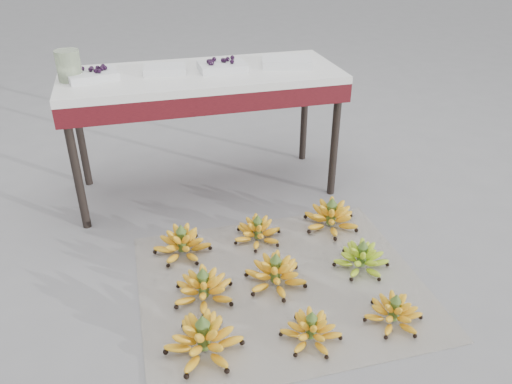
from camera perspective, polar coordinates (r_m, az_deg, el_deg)
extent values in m
plane|color=slate|center=(2.31, 2.57, -10.15)|extent=(60.00, 60.00, 0.00)
cube|color=beige|center=(2.29, 2.88, -10.48)|extent=(1.26, 1.06, 0.01)
ellipsoid|color=yellow|center=(1.97, -5.97, -16.76)|extent=(0.36, 0.36, 0.09)
ellipsoid|color=yellow|center=(1.95, -6.03, -15.97)|extent=(0.26, 0.26, 0.07)
ellipsoid|color=yellow|center=(1.92, -6.09, -15.22)|extent=(0.17, 0.17, 0.05)
cylinder|color=#425F23|center=(1.95, -6.03, -15.97)|extent=(0.05, 0.05, 0.12)
cone|color=#425F23|center=(1.89, -6.15, -14.34)|extent=(0.06, 0.06, 0.04)
ellipsoid|color=yellow|center=(2.02, 6.28, -15.68)|extent=(0.28, 0.28, 0.07)
ellipsoid|color=yellow|center=(2.00, 6.33, -15.06)|extent=(0.20, 0.20, 0.05)
ellipsoid|color=yellow|center=(1.98, 6.38, -14.46)|extent=(0.13, 0.13, 0.04)
cylinder|color=#425F23|center=(2.00, 6.33, -15.06)|extent=(0.04, 0.04, 0.10)
cone|color=#425F23|center=(1.96, 6.43, -13.78)|extent=(0.05, 0.05, 0.04)
ellipsoid|color=yellow|center=(2.16, 15.43, -13.41)|extent=(0.30, 0.30, 0.07)
ellipsoid|color=yellow|center=(2.13, 15.54, -12.81)|extent=(0.21, 0.21, 0.05)
ellipsoid|color=yellow|center=(2.12, 15.65, -12.23)|extent=(0.14, 0.14, 0.04)
cylinder|color=#425F23|center=(2.13, 15.54, -12.81)|extent=(0.04, 0.04, 0.10)
cone|color=#425F23|center=(2.10, 15.77, -11.56)|extent=(0.05, 0.05, 0.03)
ellipsoid|color=yellow|center=(2.19, -5.98, -11.20)|extent=(0.28, 0.28, 0.08)
ellipsoid|color=yellow|center=(2.17, -6.03, -10.50)|extent=(0.19, 0.19, 0.06)
ellipsoid|color=yellow|center=(2.15, -6.08, -9.82)|extent=(0.13, 0.13, 0.05)
cylinder|color=#425F23|center=(2.17, -6.03, -10.50)|extent=(0.04, 0.04, 0.11)
cone|color=#425F23|center=(2.13, -6.13, -9.04)|extent=(0.05, 0.05, 0.04)
ellipsoid|color=yellow|center=(2.26, 2.23, -9.63)|extent=(0.31, 0.31, 0.08)
ellipsoid|color=yellow|center=(2.24, 2.24, -8.91)|extent=(0.21, 0.21, 0.06)
ellipsoid|color=yellow|center=(2.21, 2.26, -8.22)|extent=(0.14, 0.14, 0.05)
cylinder|color=#425F23|center=(2.24, 2.24, -8.91)|extent=(0.05, 0.05, 0.11)
cone|color=#425F23|center=(2.19, 2.28, -7.43)|extent=(0.05, 0.05, 0.04)
ellipsoid|color=#78B41E|center=(2.40, 11.93, -7.73)|extent=(0.32, 0.32, 0.08)
ellipsoid|color=#78B41E|center=(2.38, 12.02, -7.10)|extent=(0.23, 0.23, 0.06)
ellipsoid|color=#78B41E|center=(2.36, 12.09, -6.49)|extent=(0.15, 0.15, 0.05)
cylinder|color=#425F23|center=(2.38, 12.02, -7.10)|extent=(0.04, 0.04, 0.10)
cone|color=#425F23|center=(2.34, 12.18, -5.80)|extent=(0.05, 0.05, 0.04)
ellipsoid|color=yellow|center=(2.47, -8.41, -6.16)|extent=(0.36, 0.36, 0.08)
ellipsoid|color=yellow|center=(2.45, -8.47, -5.49)|extent=(0.25, 0.25, 0.06)
ellipsoid|color=yellow|center=(2.43, -8.53, -4.84)|extent=(0.16, 0.16, 0.05)
cylinder|color=#425F23|center=(2.45, -8.47, -5.49)|extent=(0.04, 0.04, 0.11)
cone|color=#425F23|center=(2.41, -8.60, -4.10)|extent=(0.05, 0.05, 0.04)
ellipsoid|color=yellow|center=(2.53, 0.19, -4.82)|extent=(0.26, 0.26, 0.07)
ellipsoid|color=yellow|center=(2.52, 0.20, -4.22)|extent=(0.18, 0.18, 0.05)
ellipsoid|color=yellow|center=(2.50, 0.20, -3.64)|extent=(0.12, 0.12, 0.05)
cylinder|color=#425F23|center=(2.52, 0.20, -4.22)|extent=(0.04, 0.04, 0.10)
cone|color=#425F23|center=(2.48, 0.20, -2.98)|extent=(0.05, 0.05, 0.04)
ellipsoid|color=yellow|center=(2.66, 8.53, -3.16)|extent=(0.35, 0.35, 0.09)
ellipsoid|color=yellow|center=(2.64, 8.59, -2.47)|extent=(0.24, 0.24, 0.06)
ellipsoid|color=yellow|center=(2.63, 8.65, -1.81)|extent=(0.16, 0.16, 0.05)
cylinder|color=#425F23|center=(2.64, 8.59, -2.47)|extent=(0.05, 0.05, 0.12)
cone|color=#425F23|center=(2.61, 8.72, -1.06)|extent=(0.06, 0.06, 0.04)
cylinder|color=black|center=(2.66, -19.85, 2.39)|extent=(0.04, 0.04, 0.68)
cylinder|color=black|center=(2.86, 8.98, 5.81)|extent=(0.04, 0.04, 0.68)
cylinder|color=black|center=(3.11, -19.49, 6.41)|extent=(0.04, 0.04, 0.68)
cylinder|color=black|center=(3.29, 5.56, 9.20)|extent=(0.04, 0.04, 0.68)
cube|color=#561016|center=(2.80, -6.15, 11.76)|extent=(1.49, 0.60, 0.10)
cube|color=silver|center=(2.78, -6.23, 13.13)|extent=(1.49, 0.60, 0.04)
cube|color=silver|center=(2.75, -18.24, 12.53)|extent=(0.28, 0.23, 0.04)
sphere|color=black|center=(2.76, -17.22, 13.41)|extent=(0.02, 0.02, 0.02)
sphere|color=black|center=(2.76, -17.65, 13.37)|extent=(0.02, 0.02, 0.02)
sphere|color=black|center=(2.75, -16.88, 13.44)|extent=(0.02, 0.02, 0.02)
sphere|color=black|center=(2.74, -17.23, 13.33)|extent=(0.02, 0.02, 0.02)
sphere|color=black|center=(2.70, -17.49, 13.05)|extent=(0.02, 0.02, 0.02)
sphere|color=black|center=(2.77, -19.25, 13.18)|extent=(0.02, 0.02, 0.02)
sphere|color=black|center=(2.78, -17.08, 13.59)|extent=(0.02, 0.02, 0.02)
sphere|color=black|center=(2.74, -18.40, 13.15)|extent=(0.02, 0.02, 0.02)
sphere|color=black|center=(2.71, -17.85, 13.05)|extent=(0.02, 0.02, 0.02)
sphere|color=black|center=(2.76, -18.28, 13.28)|extent=(0.02, 0.02, 0.02)
cube|color=silver|center=(2.78, -10.39, 13.63)|extent=(0.24, 0.18, 0.04)
cube|color=silver|center=(2.78, -3.87, 14.11)|extent=(0.25, 0.18, 0.04)
sphere|color=black|center=(2.83, -2.72, 15.10)|extent=(0.02, 0.02, 0.02)
sphere|color=black|center=(2.75, -2.76, 14.66)|extent=(0.02, 0.02, 0.02)
sphere|color=black|center=(2.80, -3.25, 14.93)|extent=(0.02, 0.02, 0.02)
sphere|color=black|center=(2.80, -4.80, 14.89)|extent=(0.02, 0.02, 0.02)
sphere|color=black|center=(2.76, -5.44, 14.64)|extent=(0.02, 0.02, 0.02)
sphere|color=black|center=(2.78, -3.81, 14.81)|extent=(0.02, 0.02, 0.02)
sphere|color=black|center=(2.77, -5.20, 14.68)|extent=(0.02, 0.02, 0.02)
sphere|color=black|center=(2.77, -5.11, 14.67)|extent=(0.02, 0.02, 0.02)
sphere|color=black|center=(2.78, -3.60, 14.78)|extent=(0.02, 0.02, 0.02)
sphere|color=black|center=(2.73, -5.28, 14.46)|extent=(0.02, 0.02, 0.02)
sphere|color=black|center=(2.73, -5.06, 14.49)|extent=(0.02, 0.02, 0.02)
cube|color=silver|center=(2.87, 3.50, 14.64)|extent=(0.31, 0.26, 0.04)
cylinder|color=beige|center=(2.75, -20.62, 13.37)|extent=(0.14, 0.14, 0.15)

